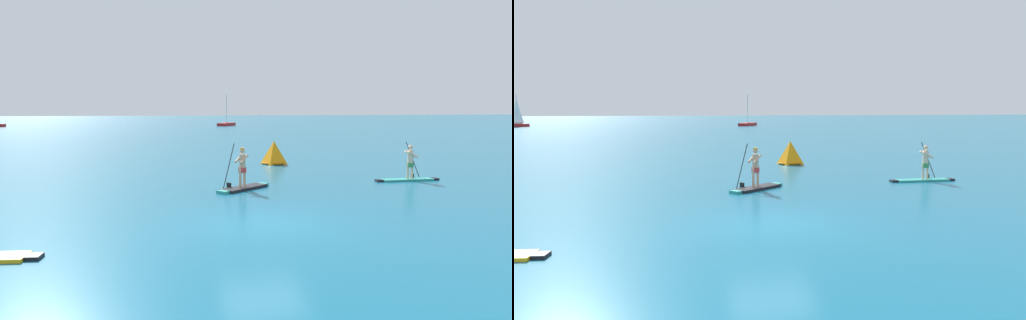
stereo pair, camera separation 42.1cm
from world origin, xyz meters
The scene contains 5 objects.
ground centered at (0.00, 0.00, 0.00)m, with size 440.00×440.00×0.00m, color #145B7A.
paddleboarder_mid_center centered at (0.71, 5.97, 0.36)m, with size 2.59×2.07×1.96m.
paddleboarder_far_right centered at (8.87, 6.48, 0.41)m, with size 3.17×0.80×1.86m.
race_marker_buoy centered at (4.58, 14.55, 0.64)m, with size 1.72×1.72×1.41m.
sailboat_right_horizon centered at (13.95, 80.45, 0.63)m, with size 4.74×6.49×6.15m.
Camera 1 is at (-3.59, -13.32, 3.40)m, focal length 33.29 mm.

